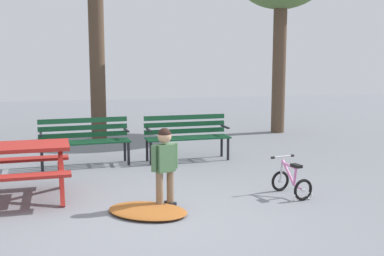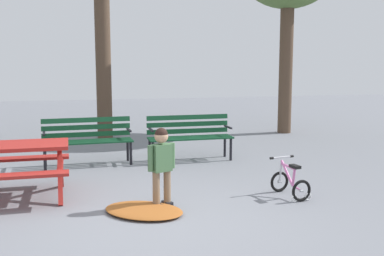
# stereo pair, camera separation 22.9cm
# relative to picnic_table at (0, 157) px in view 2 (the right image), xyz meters

# --- Properties ---
(ground) EXTENTS (36.00, 36.00, 0.00)m
(ground) POSITION_rel_picnic_table_xyz_m (1.84, -1.37, -0.59)
(ground) COLOR slate
(picnic_table) EXTENTS (1.83, 1.38, 0.79)m
(picnic_table) POSITION_rel_picnic_table_xyz_m (0.00, 0.00, 0.00)
(picnic_table) COLOR maroon
(picnic_table) RESTS_ON ground
(park_bench_far_left) EXTENTS (1.62, 0.55, 0.85)m
(park_bench_far_left) POSITION_rel_picnic_table_xyz_m (1.18, 1.99, -0.08)
(park_bench_far_left) COLOR #144728
(park_bench_far_left) RESTS_ON ground
(park_bench_left) EXTENTS (1.61, 0.49, 0.85)m
(park_bench_left) POSITION_rel_picnic_table_xyz_m (3.09, 1.97, -0.08)
(park_bench_left) COLOR #144728
(park_bench_left) RESTS_ON ground
(child_standing) EXTENTS (0.37, 0.24, 1.04)m
(child_standing) POSITION_rel_picnic_table_xyz_m (2.08, -0.82, 0.02)
(child_standing) COLOR #7F664C
(child_standing) RESTS_ON ground
(kids_bicycle) EXTENTS (0.45, 0.60, 0.54)m
(kids_bicycle) POSITION_rel_picnic_table_xyz_m (3.90, -0.77, -0.39)
(kids_bicycle) COLOR black
(kids_bicycle) RESTS_ON ground
(leaf_pile) EXTENTS (1.26, 1.20, 0.07)m
(leaf_pile) POSITION_rel_picnic_table_xyz_m (1.82, -1.02, -0.56)
(leaf_pile) COLOR #9E5623
(leaf_pile) RESTS_ON ground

